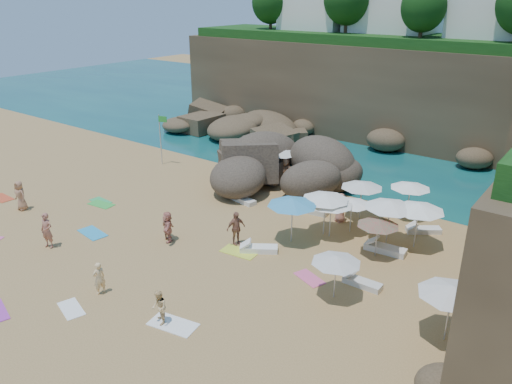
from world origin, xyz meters
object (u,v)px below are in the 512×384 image
Objects in this scene: parasol_0 at (282,151)px; lounger_0 at (243,200)px; rock_outcrop at (276,188)px; person_stand_6 at (99,278)px; person_stand_1 at (168,226)px; person_stand_4 at (340,208)px; flag_pole at (161,133)px; person_stand_3 at (236,228)px; parasol_2 at (411,185)px; person_stand_5 at (286,171)px; person_stand_2 at (316,177)px; parasol_1 at (362,185)px.

parasol_0 reaches higher than lounger_0.
person_stand_6 is (1.00, -14.71, 0.75)m from rock_outcrop.
person_stand_4 is (6.15, 7.37, 0.10)m from person_stand_1.
rock_outcrop is at bearing 5.89° from flag_pole.
person_stand_3 is (3.20, 1.69, 0.16)m from person_stand_1.
parasol_0 is at bearing 175.18° from parasol_2.
person_stand_1 is at bearing -108.34° from person_stand_5.
parasol_0 is at bearing 124.93° from person_stand_5.
person_stand_4 is at bearing 170.08° from person_stand_2.
flag_pole is 2.14× the size of person_stand_2.
lounger_0 is at bearing -12.75° from flag_pole.
lounger_0 is at bearing -86.11° from parasol_0.
parasol_2 reaches higher than person_stand_2.
lounger_0 is 6.30m from person_stand_1.
person_stand_6 is (1.62, -16.32, -1.34)m from parasol_0.
person_stand_1 is at bearing -80.09° from lounger_0.
flag_pole is at bearing -163.90° from parasol_0.
person_stand_6 reaches higher than lounger_0.
parasol_1 reaches higher than person_stand_4.
parasol_1 reaches higher than person_stand_1.
parasol_1 is 1.24× the size of person_stand_5.
person_stand_4 is 13.57m from person_stand_6.
parasol_0 is (9.02, 2.60, -0.35)m from flag_pole.
person_stand_4 is (5.79, -2.01, 0.85)m from rock_outcrop.
parasol_0 is 11.07m from person_stand_1.
parasol_0 reaches higher than parasol_1.
person_stand_4 is at bearing -19.14° from rock_outcrop.
person_stand_4 is (15.43, -1.02, -1.59)m from flag_pole.
parasol_2 is (8.65, 0.83, 1.97)m from rock_outcrop.
person_stand_1 is at bearing -157.09° from person_stand_6.
parasol_2 is (9.27, -0.78, -0.12)m from parasol_0.
person_stand_1 is at bearing -131.42° from parasol_2.
person_stand_1 is (-0.35, -9.38, 0.75)m from rock_outcrop.
flag_pole is 12.19m from person_stand_2.
parasol_0 is 9.99m from person_stand_3.
parasol_0 reaches higher than person_stand_1.
person_stand_3 is 7.26m from person_stand_6.
parasol_1 reaches higher than lounger_0.
person_stand_3 is 1.07× the size of person_stand_4.
person_stand_5 is 15.78m from person_stand_6.
parasol_0 is 1.06× the size of parasol_2.
parasol_1 is at bearing 166.89° from person_stand_6.
person_stand_5 is at bearing 86.08° from rock_outcrop.
person_stand_2 is (2.22, 1.35, 0.90)m from rock_outcrop.
person_stand_6 is (10.64, -13.71, -1.69)m from flag_pole.
person_stand_2 reaches higher than lounger_0.
person_stand_3 is (3.15, -4.58, 0.77)m from lounger_0.
person_stand_4 is at bearing -7.43° from person_stand_3.
flag_pole is 2.56× the size of person_stand_1.
person_stand_2 reaches higher than person_stand_6.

